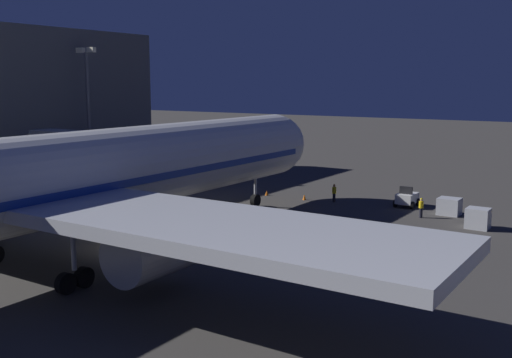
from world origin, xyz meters
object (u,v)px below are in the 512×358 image
Objects in this scene: jet_bridge at (117,148)px; traffic_cone_nose_starboard at (267,193)px; baggage_container_near_belt at (449,206)px; traffic_cone_nose_port at (304,197)px; baggage_container_far_row at (478,218)px; ground_crew_by_belt_loader at (421,207)px; apron_floodlight_mast at (88,103)px; ground_crew_marshaller_fwd at (334,192)px; airliner_at_gate at (21,188)px; baggage_tug_lead at (407,198)px.

jet_bridge reaches higher than traffic_cone_nose_starboard.
traffic_cone_nose_port is (13.95, 0.91, -0.47)m from baggage_container_near_belt.
baggage_container_far_row reaches higher than traffic_cone_nose_starboard.
jet_bridge is at bearing 58.05° from traffic_cone_nose_starboard.
traffic_cone_nose_starboard is at bearing 2.85° from baggage_container_near_belt.
ground_crew_by_belt_loader is (1.70, 2.50, 0.20)m from baggage_container_near_belt.
apron_floodlight_mast is 28.21× the size of traffic_cone_nose_port.
baggage_container_near_belt is 1.06× the size of ground_crew_marshaller_fwd.
airliner_at_gate is 4.11× the size of apron_floodlight_mast.
traffic_cone_nose_port is (12.24, -1.58, -0.67)m from ground_crew_by_belt_loader.
baggage_container_near_belt is at bearing -177.15° from traffic_cone_nose_starboard.
ground_crew_by_belt_loader is 9.55m from ground_crew_marshaller_fwd.
airliner_at_gate is 31.79m from ground_crew_marshaller_fwd.
traffic_cone_nose_port is (2.95, 0.60, -0.69)m from ground_crew_marshaller_fwd.
apron_floodlight_mast reaches higher than baggage_tug_lead.
ground_crew_marshaller_fwd is at bearing -99.42° from airliner_at_gate.
airliner_at_gate is 3.41× the size of jet_bridge.
ground_crew_marshaller_fwd is at bearing -168.53° from traffic_cone_nose_port.
jet_bridge is 10.59× the size of baggage_container_far_row.
ground_crew_marshaller_fwd is (6.67, 1.77, 0.19)m from baggage_tug_lead.
traffic_cone_nose_starboard is at bearing 4.66° from ground_crew_marshaller_fwd.
apron_floodlight_mast reaches higher than traffic_cone_nose_starboard.
baggage_container_far_row is (-7.67, 5.34, 0.05)m from baggage_tug_lead.
ground_crew_marshaller_fwd is (-5.15, -31.05, -4.46)m from airliner_at_gate.
jet_bridge is 27.57m from ground_crew_by_belt_loader.
ground_crew_by_belt_loader reaches higher than traffic_cone_nose_starboard.
baggage_container_near_belt is at bearing 161.38° from baggage_tug_lead.
traffic_cone_nose_starboard is at bearing -7.79° from baggage_container_far_row.
ground_crew_marshaller_fwd reaches higher than traffic_cone_nose_starboard.
jet_bridge is 30.20m from baggage_container_near_belt.
baggage_container_near_belt reaches higher than traffic_cone_nose_starboard.
baggage_tug_lead is at bearing -170.39° from traffic_cone_nose_starboard.
airliner_at_gate is 34.00m from baggage_container_far_row.
apron_floodlight_mast is at bearing -0.52° from baggage_container_far_row.
ground_crew_by_belt_loader is at bearing 172.63° from traffic_cone_nose_port.
apron_floodlight_mast reaches higher than baggage_container_far_row.
ground_crew_marshaller_fwd is 3.21× the size of traffic_cone_nose_port.
traffic_cone_nose_starboard is (7.35, 0.60, -0.69)m from ground_crew_marshaller_fwd.
jet_bridge reaches higher than ground_crew_marshaller_fwd.
jet_bridge is 18.71m from traffic_cone_nose_port.
apron_floodlight_mast reaches higher than ground_crew_by_belt_loader.
ground_crew_by_belt_loader is 3.14× the size of traffic_cone_nose_starboard.
baggage_tug_lead is at bearing -18.62° from baggage_container_near_belt.
baggage_tug_lead is at bearing -56.45° from ground_crew_by_belt_loader.
baggage_tug_lead is 9.34m from baggage_container_far_row.
baggage_container_far_row is at bearing 164.65° from ground_crew_by_belt_loader.
traffic_cone_nose_port is (9.62, 2.37, -0.51)m from baggage_tug_lead.
airliner_at_gate is 30.96m from traffic_cone_nose_starboard.
apron_floodlight_mast reaches higher than traffic_cone_nose_port.
airliner_at_gate reaches higher than baggage_tug_lead.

